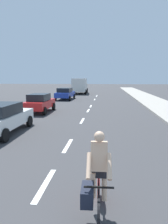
{
  "coord_description": "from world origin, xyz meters",
  "views": [
    {
      "loc": [
        1.63,
        0.43,
        2.87
      ],
      "look_at": [
        0.45,
        10.93,
        1.1
      ],
      "focal_mm": 32.61,
      "sensor_mm": 36.0,
      "label": 1
    }
  ],
  "objects_px": {
    "cyclist": "(96,179)",
    "parked_car_blue": "(65,93)",
    "parked_car_white": "(1,117)",
    "delivery_truck": "(80,86)",
    "parked_car_red": "(40,102)"
  },
  "relations": [
    {
      "from": "cyclist",
      "to": "parked_car_blue",
      "type": "bearing_deg",
      "value": -79.12
    },
    {
      "from": "parked_car_white",
      "to": "parked_car_red",
      "type": "bearing_deg",
      "value": 90.5
    },
    {
      "from": "parked_car_red",
      "to": "cyclist",
      "type": "bearing_deg",
      "value": -66.49
    },
    {
      "from": "parked_car_white",
      "to": "parked_car_blue",
      "type": "height_order",
      "value": "same"
    },
    {
      "from": "parked_car_blue",
      "to": "cyclist",
      "type": "bearing_deg",
      "value": -74.99
    },
    {
      "from": "cyclist",
      "to": "delivery_truck",
      "type": "height_order",
      "value": "delivery_truck"
    },
    {
      "from": "parked_car_red",
      "to": "parked_car_blue",
      "type": "bearing_deg",
      "value": 90.13
    },
    {
      "from": "cyclist",
      "to": "parked_car_white",
      "type": "distance_m",
      "value": 8.0
    },
    {
      "from": "cyclist",
      "to": "parked_car_white",
      "type": "bearing_deg",
      "value": -50.66
    },
    {
      "from": "cyclist",
      "to": "delivery_truck",
      "type": "xyz_separation_m",
      "value": [
        -4.82,
        33.62,
        0.67
      ]
    },
    {
      "from": "parked_car_white",
      "to": "delivery_truck",
      "type": "xyz_separation_m",
      "value": [
        0.5,
        27.65,
        0.66
      ]
    },
    {
      "from": "parked_car_blue",
      "to": "delivery_truck",
      "type": "distance_m",
      "value": 10.56
    },
    {
      "from": "parked_car_red",
      "to": "parked_car_white",
      "type": "bearing_deg",
      "value": -88.81
    },
    {
      "from": "cyclist",
      "to": "delivery_truck",
      "type": "distance_m",
      "value": 33.97
    },
    {
      "from": "cyclist",
      "to": "parked_car_white",
      "type": "relative_size",
      "value": 0.41
    }
  ]
}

